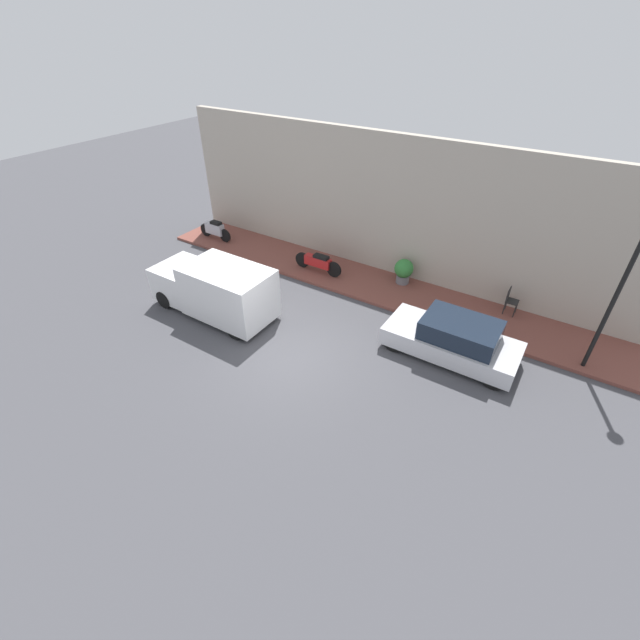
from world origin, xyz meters
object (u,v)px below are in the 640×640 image
cafe_chair (510,299)px  delivery_van (214,288)px  scooter_silver (215,229)px  potted_plant (404,270)px  parked_car (454,339)px  streetlamp (631,264)px  motorcycle_red (318,262)px

cafe_chair → delivery_van: bearing=121.5°
scooter_silver → potted_plant: size_ratio=1.84×
scooter_silver → potted_plant: bearing=-83.5°
parked_car → potted_plant: (3.06, 2.96, 0.02)m
potted_plant → cafe_chair: size_ratio=1.02×
streetlamp → scooter_silver: bearing=88.0°
streetlamp → cafe_chair: 4.13m
motorcycle_red → potted_plant: (1.04, -3.18, 0.10)m
parked_car → potted_plant: parked_car is taller
parked_car → delivery_van: size_ratio=0.88×
delivery_van → scooter_silver: delivery_van is taller
parked_car → scooter_silver: bearing=80.0°
motorcycle_red → potted_plant: potted_plant is taller
delivery_van → motorcycle_red: 4.44m
motorcycle_red → cafe_chair: size_ratio=2.24×
delivery_van → streetlamp: size_ratio=0.91×
motorcycle_red → streetlamp: (-0.48, -9.62, 2.94)m
potted_plant → parked_car: bearing=-136.0°
scooter_silver → streetlamp: 15.53m
streetlamp → cafe_chair: bearing=58.1°
parked_car → streetlamp: size_ratio=0.81×
parked_car → cafe_chair: parked_car is taller
parked_car → cafe_chair: size_ratio=4.19×
parked_car → delivery_van: 7.96m
motorcycle_red → potted_plant: 3.35m
scooter_silver → cafe_chair: (1.07, -12.68, 0.09)m
streetlamp → cafe_chair: size_ratio=5.19×
delivery_van → potted_plant: size_ratio=4.63×
scooter_silver → potted_plant: potted_plant is taller
streetlamp → cafe_chair: streetlamp is taller
motorcycle_red → scooter_silver: size_ratio=1.19×
delivery_van → cafe_chair: 10.07m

